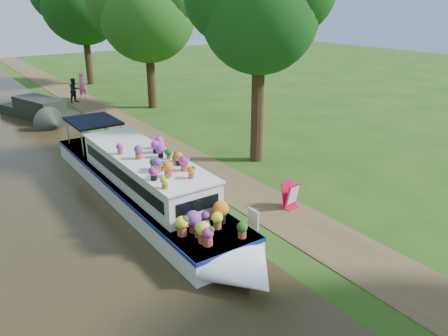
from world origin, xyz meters
TOP-DOWN VIEW (x-y plane):
  - ground at (0.00, 0.00)m, footprint 100.00×100.00m
  - canal_water at (-6.00, 0.00)m, footprint 10.00×100.00m
  - towpath at (1.20, 0.00)m, footprint 2.20×100.00m
  - plant_boat at (-2.25, 1.55)m, footprint 2.29×13.52m
  - tree_near_overhang at (3.79, 3.06)m, footprint 5.52×5.28m
  - tree_near_mid at (4.48, 15.08)m, footprint 6.90×6.60m
  - second_boat at (-2.46, 16.06)m, footprint 3.61×7.07m
  - sandwich_board at (1.71, -1.52)m, footprint 0.61×0.52m
  - pedestrian_pink at (1.56, 20.31)m, footprint 0.79×0.63m
  - pedestrian_dark at (0.71, 19.49)m, footprint 0.99×0.89m
  - verge_plant at (0.05, 1.01)m, footprint 0.44×0.40m

SIDE VIEW (x-z plane):
  - ground at x=0.00m, z-range 0.00..0.00m
  - canal_water at x=-6.00m, z-range 0.00..0.02m
  - towpath at x=1.20m, z-range 0.00..0.03m
  - verge_plant at x=0.05m, z-range 0.00..0.43m
  - sandwich_board at x=1.71m, z-range -0.01..0.92m
  - second_boat at x=-2.46m, z-range -0.12..1.17m
  - plant_boat at x=-2.25m, z-range -0.26..1.97m
  - pedestrian_dark at x=0.71m, z-range 0.03..1.70m
  - pedestrian_pink at x=1.56m, z-range 0.03..1.92m
  - tree_near_mid at x=4.48m, z-range 1.74..11.14m
  - tree_near_overhang at x=3.79m, z-range 2.11..11.10m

